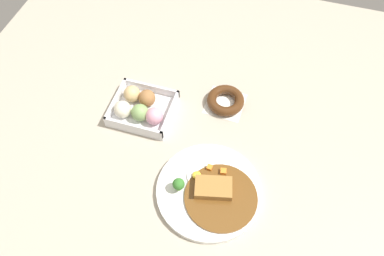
{
  "coord_description": "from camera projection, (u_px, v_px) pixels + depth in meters",
  "views": [
    {
      "loc": [
        0.18,
        -0.53,
        0.96
      ],
      "look_at": [
        0.0,
        0.06,
        0.03
      ],
      "focal_mm": 35.18,
      "sensor_mm": 36.0,
      "label": 1
    }
  ],
  "objects": [
    {
      "name": "curry_plate",
      "position": [
        210.0,
        191.0,
        1.02
      ],
      "size": [
        0.29,
        0.29,
        0.06
      ],
      "color": "white",
      "rests_on": "ground_plane"
    },
    {
      "name": "ground_plane",
      "position": [
        186.0,
        149.0,
        1.11
      ],
      "size": [
        1.6,
        1.6,
        0.0
      ],
      "primitive_type": "plane",
      "color": "#B2A893"
    },
    {
      "name": "chocolate_ring_donut",
      "position": [
        225.0,
        101.0,
        1.19
      ],
      "size": [
        0.12,
        0.12,
        0.03
      ],
      "color": "white",
      "rests_on": "ground_plane"
    },
    {
      "name": "donut_box",
      "position": [
        141.0,
        108.0,
        1.16
      ],
      "size": [
        0.19,
        0.17,
        0.07
      ],
      "color": "white",
      "rests_on": "ground_plane"
    }
  ]
}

